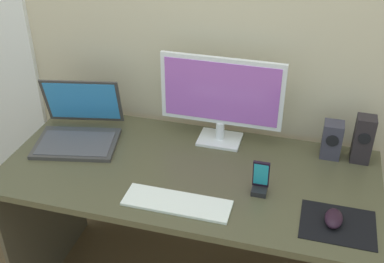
{
  "coord_description": "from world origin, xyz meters",
  "views": [
    {
      "loc": [
        0.42,
        -1.47,
        1.86
      ],
      "look_at": [
        0.02,
        -0.02,
        0.93
      ],
      "focal_mm": 44.94,
      "sensor_mm": 36.0,
      "label": 1
    }
  ],
  "objects_px": {
    "speaker_near_monitor": "(332,140)",
    "mouse": "(334,218)",
    "phone_in_dock": "(260,182)",
    "keyboard_external": "(177,203)",
    "monitor": "(221,97)",
    "speaker_right": "(363,139)",
    "laptop": "(79,129)"
  },
  "relations": [
    {
      "from": "speaker_near_monitor",
      "to": "mouse",
      "type": "relative_size",
      "value": 1.55
    },
    {
      "from": "speaker_right",
      "to": "phone_in_dock",
      "type": "bearing_deg",
      "value": -138.82
    },
    {
      "from": "monitor",
      "to": "mouse",
      "type": "distance_m",
      "value": 0.66
    },
    {
      "from": "monitor",
      "to": "mouse",
      "type": "bearing_deg",
      "value": -39.84
    },
    {
      "from": "phone_in_dock",
      "to": "monitor",
      "type": "bearing_deg",
      "value": 125.61
    },
    {
      "from": "phone_in_dock",
      "to": "speaker_near_monitor",
      "type": "bearing_deg",
      "value": 52.35
    },
    {
      "from": "keyboard_external",
      "to": "mouse",
      "type": "height_order",
      "value": "mouse"
    },
    {
      "from": "monitor",
      "to": "mouse",
      "type": "height_order",
      "value": "monitor"
    },
    {
      "from": "laptop",
      "to": "speaker_right",
      "type": "bearing_deg",
      "value": 7.53
    },
    {
      "from": "speaker_near_monitor",
      "to": "keyboard_external",
      "type": "relative_size",
      "value": 0.4
    },
    {
      "from": "monitor",
      "to": "laptop",
      "type": "relative_size",
      "value": 1.28
    },
    {
      "from": "keyboard_external",
      "to": "laptop",
      "type": "bearing_deg",
      "value": 150.1
    },
    {
      "from": "laptop",
      "to": "phone_in_dock",
      "type": "xyz_separation_m",
      "value": [
        0.81,
        -0.16,
        -0.0
      ]
    },
    {
      "from": "laptop",
      "to": "monitor",
      "type": "bearing_deg",
      "value": 13.98
    },
    {
      "from": "speaker_near_monitor",
      "to": "keyboard_external",
      "type": "xyz_separation_m",
      "value": [
        -0.51,
        -0.46,
        -0.07
      ]
    },
    {
      "from": "keyboard_external",
      "to": "monitor",
      "type": "bearing_deg",
      "value": 82.86
    },
    {
      "from": "monitor",
      "to": "laptop",
      "type": "xyz_separation_m",
      "value": [
        -0.59,
        -0.15,
        -0.16
      ]
    },
    {
      "from": "mouse",
      "to": "speaker_near_monitor",
      "type": "bearing_deg",
      "value": 96.92
    },
    {
      "from": "speaker_near_monitor",
      "to": "monitor",
      "type": "bearing_deg",
      "value": -179.09
    },
    {
      "from": "monitor",
      "to": "laptop",
      "type": "distance_m",
      "value": 0.63
    },
    {
      "from": "speaker_right",
      "to": "keyboard_external",
      "type": "bearing_deg",
      "value": -143.99
    },
    {
      "from": "laptop",
      "to": "phone_in_dock",
      "type": "bearing_deg",
      "value": -11.11
    },
    {
      "from": "speaker_right",
      "to": "laptop",
      "type": "bearing_deg",
      "value": -172.47
    },
    {
      "from": "speaker_near_monitor",
      "to": "phone_in_dock",
      "type": "distance_m",
      "value": 0.39
    },
    {
      "from": "monitor",
      "to": "speaker_near_monitor",
      "type": "bearing_deg",
      "value": 0.91
    },
    {
      "from": "speaker_right",
      "to": "mouse",
      "type": "relative_size",
      "value": 1.99
    },
    {
      "from": "keyboard_external",
      "to": "mouse",
      "type": "distance_m",
      "value": 0.54
    },
    {
      "from": "speaker_right",
      "to": "phone_in_dock",
      "type": "distance_m",
      "value": 0.48
    },
    {
      "from": "speaker_near_monitor",
      "to": "mouse",
      "type": "height_order",
      "value": "speaker_near_monitor"
    },
    {
      "from": "laptop",
      "to": "phone_in_dock",
      "type": "height_order",
      "value": "laptop"
    },
    {
      "from": "laptop",
      "to": "keyboard_external",
      "type": "height_order",
      "value": "laptop"
    },
    {
      "from": "speaker_right",
      "to": "laptop",
      "type": "distance_m",
      "value": 1.17
    }
  ]
}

